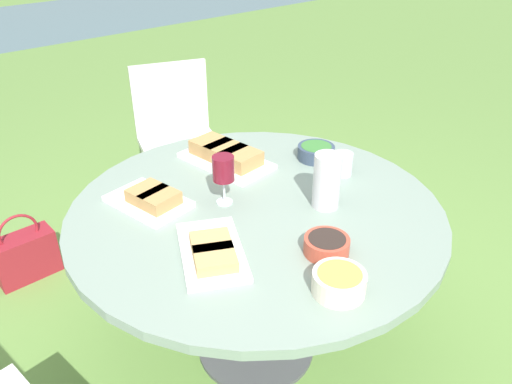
{
  "coord_description": "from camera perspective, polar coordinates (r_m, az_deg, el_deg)",
  "views": [
    {
      "loc": [
        -1.02,
        -1.14,
        1.67
      ],
      "look_at": [
        0.0,
        0.0,
        0.78
      ],
      "focal_mm": 35.0,
      "sensor_mm": 36.0,
      "label": 1
    }
  ],
  "objects": [
    {
      "name": "cup_water_near",
      "position": [
        2.03,
        9.88,
        3.18
      ],
      "size": [
        0.08,
        0.08,
        0.09
      ],
      "color": "silver",
      "rests_on": "dining_table"
    },
    {
      "name": "bowl_salad",
      "position": [
        2.15,
        6.88,
        4.62
      ],
      "size": [
        0.16,
        0.16,
        0.06
      ],
      "color": "#334256",
      "rests_on": "dining_table"
    },
    {
      "name": "bowl_olives",
      "position": [
        1.58,
        8.08,
        -5.98
      ],
      "size": [
        0.14,
        0.14,
        0.06
      ],
      "color": "#B74733",
      "rests_on": "dining_table"
    },
    {
      "name": "ground_plane",
      "position": [
        2.27,
        -0.0,
        -17.26
      ],
      "size": [
        40.0,
        40.0,
        0.0
      ],
      "primitive_type": "plane",
      "color": "#668E42"
    },
    {
      "name": "platter_sandwich_side",
      "position": [
        1.55,
        -5.01,
        -6.78
      ],
      "size": [
        0.33,
        0.38,
        0.06
      ],
      "color": "white",
      "rests_on": "dining_table"
    },
    {
      "name": "chair_near_left",
      "position": [
        2.96,
        -9.0,
        7.03
      ],
      "size": [
        0.56,
        0.55,
        0.89
      ],
      "color": "silver",
      "rests_on": "ground_plane"
    },
    {
      "name": "platter_charcuterie",
      "position": [
        2.09,
        -3.48,
        4.22
      ],
      "size": [
        0.25,
        0.41,
        0.08
      ],
      "color": "white",
      "rests_on": "dining_table"
    },
    {
      "name": "platter_bread_main",
      "position": [
        1.84,
        -11.91,
        -0.79
      ],
      "size": [
        0.24,
        0.32,
        0.07
      ],
      "color": "white",
      "rests_on": "dining_table"
    },
    {
      "name": "handbag",
      "position": [
        2.8,
        -24.89,
        -6.58
      ],
      "size": [
        0.3,
        0.14,
        0.37
      ],
      "color": "maroon",
      "rests_on": "ground_plane"
    },
    {
      "name": "wine_glass",
      "position": [
        1.76,
        -3.75,
        2.54
      ],
      "size": [
        0.08,
        0.08,
        0.19
      ],
      "color": "silver",
      "rests_on": "dining_table"
    },
    {
      "name": "bowl_fries",
      "position": [
        1.43,
        9.47,
        -10.06
      ],
      "size": [
        0.15,
        0.15,
        0.07
      ],
      "color": "beige",
      "rests_on": "dining_table"
    },
    {
      "name": "dining_table",
      "position": [
        1.86,
        -0.0,
        -4.13
      ],
      "size": [
        1.35,
        1.35,
        0.72
      ],
      "color": "#4C4C51",
      "rests_on": "ground_plane"
    },
    {
      "name": "water_pitcher",
      "position": [
        1.78,
        8.1,
        1.27
      ],
      "size": [
        0.11,
        0.1,
        0.2
      ],
      "color": "silver",
      "rests_on": "dining_table"
    }
  ]
}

